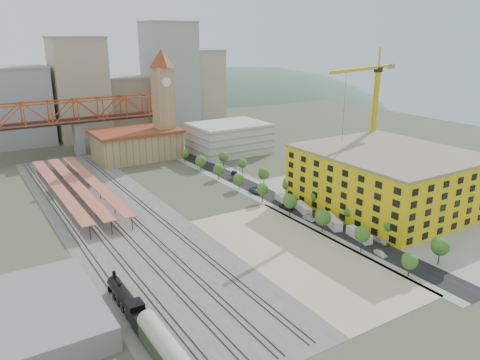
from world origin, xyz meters
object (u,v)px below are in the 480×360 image
site_trailer_c (303,208)px  construction_building (387,179)px  locomotive (129,305)px  clock_tower (163,93)px  coach (168,354)px  site_trailer_b (332,222)px  site_trailer_a (359,235)px  tower_crane (372,100)px  car_0 (381,254)px  site_trailer_d (285,200)px

site_trailer_c → construction_building: bearing=-5.3°
construction_building → locomotive: 93.56m
site_trailer_c → clock_tower: bearing=111.3°
clock_tower → coach: size_ratio=2.62×
site_trailer_b → site_trailer_a: bearing=-70.4°
tower_crane → site_trailer_a: tower_crane is taller
construction_building → site_trailer_a: construction_building is taller
construction_building → locomotive: construction_building is taller
site_trailer_b → construction_building: bearing=26.1°
site_trailer_c → car_0: site_trailer_c is taller
construction_building → car_0: (-29.00, -24.33, -8.71)m
construction_building → site_trailer_c: bearing=158.5°
clock_tower → tower_crane: size_ratio=1.05×
clock_tower → site_trailer_c: bearing=-84.9°
construction_building → site_trailer_d: bearing=142.7°
coach → locomotive: bearing=90.0°
construction_building → site_trailer_a: (-26.00, -13.92, -8.17)m
construction_building → site_trailer_c: size_ratio=5.71×
site_trailer_c → site_trailer_d: 9.57m
coach → site_trailer_c: 79.96m
clock_tower → site_trailer_c: size_ratio=5.87×
site_trailer_d → coach: bearing=-134.0°
locomotive → site_trailer_c: locomotive is taller
car_0 → site_trailer_d: bearing=94.9°
construction_building → car_0: construction_building is taller
tower_crane → site_trailer_c: bearing=-161.3°
clock_tower → site_trailer_a: 117.46m
locomotive → site_trailer_d: bearing=28.1°
construction_building → tower_crane: 37.09m
site_trailer_a → clock_tower: bearing=102.9°
locomotive → site_trailer_d: size_ratio=2.68×
site_trailer_b → site_trailer_d: bearing=109.6°
site_trailer_b → site_trailer_d: 22.80m
site_trailer_a → car_0: size_ratio=2.21×
construction_building → locomotive: size_ratio=2.12×
clock_tower → car_0: size_ratio=12.73×
construction_building → locomotive: bearing=-170.5°
locomotive → site_trailer_d: locomotive is taller
clock_tower → car_0: bearing=-87.7°
clock_tower → tower_crane: clock_tower is taller
construction_building → site_trailer_b: (-26.00, -2.99, -8.05)m
tower_crane → car_0: tower_crane is taller
site_trailer_c → site_trailer_b: bearing=-73.8°
car_0 → locomotive: bearing=-179.3°
site_trailer_b → site_trailer_c: site_trailer_b is taller
site_trailer_b → tower_crane: bearing=52.4°
tower_crane → site_trailer_b: (-43.38, -27.94, -29.28)m
coach → site_trailer_d: size_ratio=2.23×
clock_tower → coach: bearing=-113.3°
construction_building → tower_crane: (17.38, 24.96, 21.22)m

